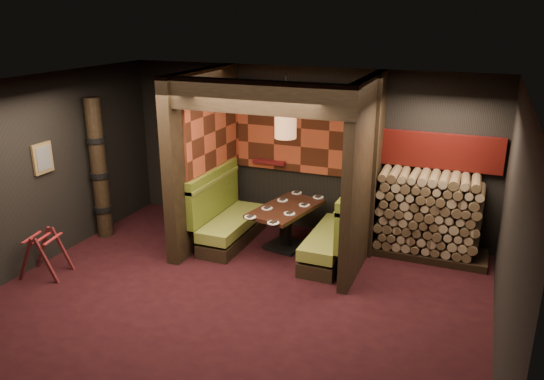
{
  "coord_description": "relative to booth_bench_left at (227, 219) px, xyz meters",
  "views": [
    {
      "loc": [
        2.83,
        -5.71,
        3.69
      ],
      "look_at": [
        0.0,
        1.3,
        1.15
      ],
      "focal_mm": 35.0,
      "sensor_mm": 36.0,
      "label": 1
    }
  ],
  "objects": [
    {
      "name": "partition_left",
      "position": [
        -0.39,
        -0.0,
        1.02
      ],
      "size": [
        0.2,
        2.2,
        2.85
      ],
      "primitive_type": "cube",
      "color": "black",
      "rests_on": "floor"
    },
    {
      "name": "luggage_rack",
      "position": [
        -1.94,
        -2.07,
        -0.04
      ],
      "size": [
        0.74,
        0.59,
        0.72
      ],
      "color": "#4D1719",
      "rests_on": "floor"
    },
    {
      "name": "totem_column",
      "position": [
        -2.09,
        -0.55,
        0.79
      ],
      "size": [
        0.31,
        0.31,
        2.4
      ],
      "color": "black",
      "rests_on": "floor"
    },
    {
      "name": "firewood_stack",
      "position": [
        3.25,
        0.7,
        0.28
      ],
      "size": [
        1.73,
        0.7,
        1.36
      ],
      "color": "black",
      "rests_on": "floor"
    },
    {
      "name": "partition_right",
      "position": [
        2.26,
        0.05,
        1.02
      ],
      "size": [
        0.15,
        2.1,
        2.85
      ],
      "primitive_type": "cube",
      "color": "black",
      "rests_on": "floor"
    },
    {
      "name": "bay_front_post",
      "position": [
        2.35,
        0.31,
        1.02
      ],
      "size": [
        0.08,
        0.08,
        2.85
      ],
      "primitive_type": "cube",
      "color": "black",
      "rests_on": "floor"
    },
    {
      "name": "tapa_side_panel",
      "position": [
        -0.27,
        0.17,
        1.45
      ],
      "size": [
        0.04,
        1.85,
        1.45
      ],
      "primitive_type": "cube",
      "color": "#A74124",
      "rests_on": "partition_left"
    },
    {
      "name": "booth_bench_right",
      "position": [
        1.89,
        0.0,
        0.0
      ],
      "size": [
        0.68,
        1.6,
        1.14
      ],
      "color": "black",
      "rests_on": "floor"
    },
    {
      "name": "ceiling",
      "position": [
        0.96,
        -1.65,
        2.46
      ],
      "size": [
        6.5,
        5.5,
        0.02
      ],
      "primitive_type": "cube",
      "color": "black",
      "rests_on": "ground"
    },
    {
      "name": "lacquer_shelf",
      "position": [
        0.36,
        1.0,
        0.78
      ],
      "size": [
        0.6,
        0.12,
        0.07
      ],
      "primitive_type": "cube",
      "color": "#591115",
      "rests_on": "wall_back"
    },
    {
      "name": "place_settings",
      "position": [
        1.0,
        0.15,
        0.32
      ],
      "size": [
        0.87,
        1.62,
        0.03
      ],
      "color": "white",
      "rests_on": "dining_table"
    },
    {
      "name": "header_beam",
      "position": [
        0.94,
        -0.95,
        2.23
      ],
      "size": [
        2.85,
        0.18,
        0.44
      ],
      "primitive_type": "cube",
      "color": "black",
      "rests_on": "partition_left"
    },
    {
      "name": "booth_bench_left",
      "position": [
        0.0,
        0.0,
        0.0
      ],
      "size": [
        0.68,
        1.6,
        1.14
      ],
      "color": "black",
      "rests_on": "floor"
    },
    {
      "name": "floor",
      "position": [
        0.96,
        -1.65,
        -0.41
      ],
      "size": [
        6.5,
        5.5,
        0.02
      ],
      "primitive_type": "cube",
      "color": "black",
      "rests_on": "ground"
    },
    {
      "name": "wall_left",
      "position": [
        -2.3,
        -1.65,
        1.02
      ],
      "size": [
        0.02,
        5.5,
        2.85
      ],
      "primitive_type": "cube",
      "color": "black",
      "rests_on": "ground"
    },
    {
      "name": "wall_right",
      "position": [
        4.22,
        -1.65,
        1.02
      ],
      "size": [
        0.02,
        5.5,
        2.85
      ],
      "primitive_type": "cube",
      "color": "black",
      "rests_on": "ground"
    },
    {
      "name": "wall_front",
      "position": [
        0.96,
        -4.41,
        1.02
      ],
      "size": [
        6.5,
        0.02,
        2.85
      ],
      "primitive_type": "cube",
      "color": "black",
      "rests_on": "ground"
    },
    {
      "name": "framed_picture",
      "position": [
        -2.25,
        -1.55,
        1.22
      ],
      "size": [
        0.05,
        0.36,
        0.46
      ],
      "color": "olive",
      "rests_on": "wall_left"
    },
    {
      "name": "pendant_lamp",
      "position": [
        1.0,
        0.1,
        1.68
      ],
      "size": [
        0.33,
        0.33,
        0.99
      ],
      "color": "#9E6A41",
      "rests_on": "ceiling"
    },
    {
      "name": "mosaic_header",
      "position": [
        3.25,
        1.03,
        1.24
      ],
      "size": [
        1.83,
        0.1,
        0.56
      ],
      "primitive_type": "cube",
      "color": "maroon",
      "rests_on": "wall_back"
    },
    {
      "name": "wall_back",
      "position": [
        0.96,
        1.11,
        1.02
      ],
      "size": [
        6.5,
        0.02,
        2.85
      ],
      "primitive_type": "cube",
      "color": "black",
      "rests_on": "ground"
    },
    {
      "name": "dining_table",
      "position": [
        1.0,
        0.15,
        0.08
      ],
      "size": [
        0.98,
        1.46,
        0.71
      ],
      "color": "black",
      "rests_on": "floor"
    },
    {
      "name": "tapa_back_panel",
      "position": [
        0.94,
        1.06,
        1.42
      ],
      "size": [
        2.4,
        0.06,
        1.55
      ],
      "primitive_type": "cube",
      "color": "#A74124",
      "rests_on": "wall_back"
    }
  ]
}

